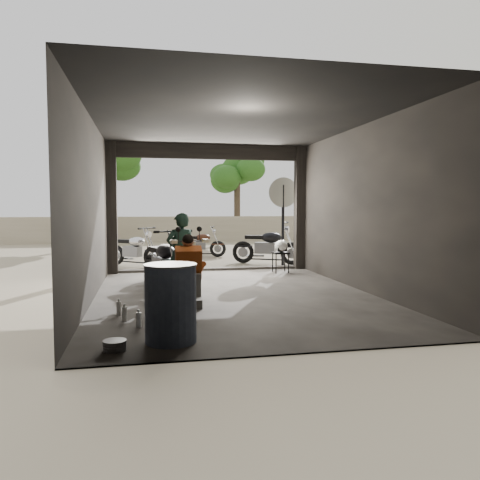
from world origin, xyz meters
name	(u,v)px	position (x,y,z in m)	size (l,w,h in m)	color
ground	(235,296)	(0.00, 0.00, 0.00)	(80.00, 80.00, 0.00)	#7A6D56
garage	(229,226)	(0.00, 0.55, 1.28)	(7.00, 7.13, 3.20)	#2D2B28
boundary_wall	(179,229)	(0.00, 14.00, 0.60)	(18.00, 0.30, 1.20)	gray
tree_left	(111,152)	(-3.00, 12.50, 3.99)	(2.20, 2.20, 5.60)	#382B1E
tree_right	(237,167)	(2.80, 14.00, 3.56)	(2.20, 2.20, 5.00)	#382B1E
main_bike	(182,266)	(-0.92, 0.43, 0.53)	(0.66, 1.60, 1.07)	beige
left_bike	(163,259)	(-1.24, 1.18, 0.60)	(0.73, 1.76, 1.19)	black
outside_bike_a	(134,247)	(-1.92, 4.83, 0.54)	(0.66, 1.61, 1.09)	black
outside_bike_b	(200,242)	(0.15, 6.90, 0.51)	(0.62, 1.49, 1.01)	#3D1C0E
outside_bike_c	(267,243)	(1.83, 4.62, 0.61)	(0.74, 1.80, 1.22)	black
rider	(181,253)	(-0.93, 0.57, 0.76)	(0.56, 0.37, 1.53)	black
mechanic	(189,272)	(-0.90, -0.68, 0.57)	(0.58, 0.79, 1.14)	#A64716
stool	(281,255)	(1.67, 2.72, 0.45)	(0.38, 0.38, 0.53)	black
helmet	(281,246)	(1.68, 2.67, 0.68)	(0.32, 0.33, 0.30)	white
oil_drum	(171,304)	(-1.31, -2.78, 0.47)	(0.61, 0.61, 0.95)	#3B4863
sign_post	(283,207)	(2.09, 3.90, 1.65)	(0.81, 0.08, 2.44)	black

